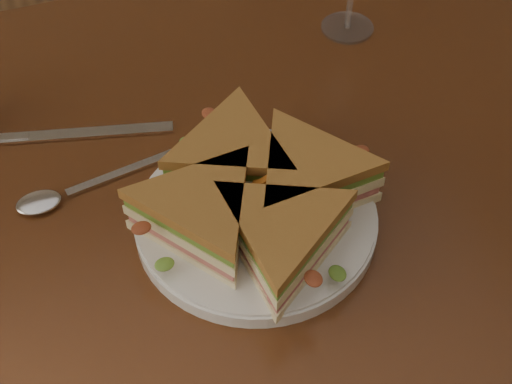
% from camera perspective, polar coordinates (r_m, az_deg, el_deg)
% --- Properties ---
extents(table, '(1.20, 0.80, 0.75)m').
position_cam_1_polar(table, '(0.85, -5.47, -4.02)').
color(table, '#391B0D').
rests_on(table, ground).
extents(plate, '(0.25, 0.25, 0.02)m').
position_cam_1_polar(plate, '(0.73, 0.00, -2.17)').
color(plate, white).
rests_on(plate, table).
extents(sandwich_wedges, '(0.28, 0.28, 0.06)m').
position_cam_1_polar(sandwich_wedges, '(0.70, 0.00, -0.27)').
color(sandwich_wedges, '#FFF0BC').
rests_on(sandwich_wedges, plate).
extents(crisps_mound, '(0.09, 0.09, 0.05)m').
position_cam_1_polar(crisps_mound, '(0.71, 0.00, -0.48)').
color(crisps_mound, '#B35816').
rests_on(crisps_mound, plate).
extents(spoon, '(0.18, 0.05, 0.01)m').
position_cam_1_polar(spoon, '(0.79, -15.42, -0.26)').
color(spoon, silver).
rests_on(spoon, table).
extents(knife, '(0.21, 0.06, 0.00)m').
position_cam_1_polar(knife, '(0.85, -14.40, 4.47)').
color(knife, silver).
rests_on(knife, table).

